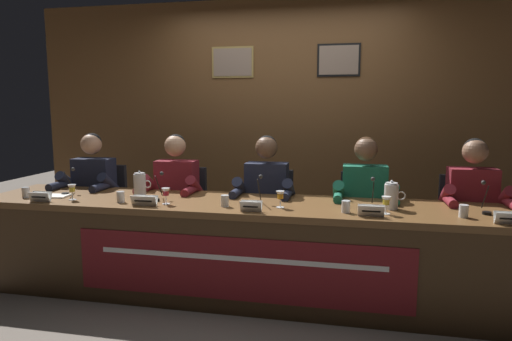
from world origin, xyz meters
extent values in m
plane|color=#70665B|center=(0.00, 0.00, 0.00)|extent=(12.00, 12.00, 0.00)
cube|color=brown|center=(0.00, 1.54, 1.30)|extent=(5.63, 0.12, 2.60)
cube|color=tan|center=(-0.56, 1.47, 1.95)|extent=(0.46, 0.02, 0.33)
cube|color=gray|center=(-0.56, 1.46, 1.95)|extent=(0.42, 0.01, 0.29)
cube|color=black|center=(0.56, 1.47, 1.95)|extent=(0.44, 0.02, 0.33)
cube|color=gray|center=(0.56, 1.46, 1.95)|extent=(0.40, 0.01, 0.29)
cube|color=brown|center=(0.00, 0.00, 0.72)|extent=(4.43, 0.78, 0.05)
cube|color=#402A16|center=(0.00, -0.37, 0.35)|extent=(4.37, 0.04, 0.70)
cube|color=#402A16|center=(-2.17, 0.00, 0.35)|extent=(0.08, 0.70, 0.70)
cube|color=maroon|center=(-0.05, -0.39, 0.35)|extent=(2.41, 0.01, 0.46)
cube|color=white|center=(-0.05, -0.40, 0.43)|extent=(2.05, 0.00, 0.04)
cylinder|color=black|center=(-1.65, 0.49, 0.01)|extent=(0.44, 0.44, 0.02)
cylinder|color=black|center=(-1.65, 0.49, 0.23)|extent=(0.05, 0.05, 0.41)
cube|color=#232328|center=(-1.65, 0.49, 0.45)|extent=(0.44, 0.44, 0.03)
cube|color=#232328|center=(-1.65, 0.69, 0.69)|extent=(0.40, 0.05, 0.44)
cylinder|color=black|center=(-1.75, 0.14, 0.23)|extent=(0.10, 0.10, 0.47)
cylinder|color=black|center=(-1.55, 0.14, 0.23)|extent=(0.10, 0.10, 0.47)
cylinder|color=black|center=(-1.75, 0.29, 0.52)|extent=(0.13, 0.34, 0.13)
cylinder|color=black|center=(-1.55, 0.29, 0.52)|extent=(0.13, 0.34, 0.13)
cube|color=#1E2338|center=(-1.65, 0.46, 0.76)|extent=(0.36, 0.20, 0.48)
sphere|color=tan|center=(-1.65, 0.44, 1.13)|extent=(0.19, 0.19, 0.19)
sphere|color=black|center=(-1.65, 0.45, 1.15)|extent=(0.17, 0.17, 0.17)
cylinder|color=#1E2338|center=(-1.86, 0.36, 0.78)|extent=(0.09, 0.30, 0.25)
cylinder|color=#1E2338|center=(-1.44, 0.36, 0.78)|extent=(0.09, 0.30, 0.25)
cylinder|color=#1E2338|center=(-1.86, 0.20, 0.78)|extent=(0.07, 0.24, 0.07)
cylinder|color=#1E2338|center=(-1.44, 0.20, 0.78)|extent=(0.07, 0.24, 0.07)
cube|color=white|center=(-1.65, -0.33, 0.79)|extent=(0.17, 0.03, 0.08)
cube|color=white|center=(-1.65, -0.29, 0.79)|extent=(0.17, 0.03, 0.08)
cube|color=black|center=(-1.65, -0.33, 0.79)|extent=(0.12, 0.01, 0.01)
cylinder|color=white|center=(-1.44, -0.20, 0.75)|extent=(0.06, 0.06, 0.00)
cylinder|color=white|center=(-1.44, -0.20, 0.78)|extent=(0.01, 0.01, 0.05)
cone|color=white|center=(-1.44, -0.20, 0.84)|extent=(0.06, 0.06, 0.06)
cylinder|color=yellow|center=(-1.44, -0.20, 0.83)|extent=(0.04, 0.04, 0.04)
cylinder|color=silver|center=(-1.87, -0.19, 0.79)|extent=(0.06, 0.06, 0.08)
cylinder|color=silver|center=(-1.87, -0.19, 0.77)|extent=(0.05, 0.05, 0.05)
cylinder|color=black|center=(-1.62, -0.04, 0.76)|extent=(0.06, 0.06, 0.02)
cylinder|color=black|center=(-1.62, 0.03, 0.86)|extent=(0.01, 0.13, 0.18)
sphere|color=#2D2D2D|center=(-1.62, 0.09, 0.95)|extent=(0.03, 0.03, 0.03)
cylinder|color=black|center=(-0.83, 0.49, 0.01)|extent=(0.44, 0.44, 0.02)
cylinder|color=black|center=(-0.83, 0.49, 0.23)|extent=(0.05, 0.05, 0.41)
cube|color=#232328|center=(-0.83, 0.49, 0.45)|extent=(0.44, 0.44, 0.03)
cube|color=#232328|center=(-0.83, 0.69, 0.69)|extent=(0.40, 0.05, 0.44)
cylinder|color=black|center=(-0.93, 0.14, 0.23)|extent=(0.10, 0.10, 0.47)
cylinder|color=black|center=(-0.73, 0.14, 0.23)|extent=(0.10, 0.10, 0.47)
cylinder|color=black|center=(-0.93, 0.29, 0.52)|extent=(0.13, 0.34, 0.13)
cylinder|color=black|center=(-0.73, 0.29, 0.52)|extent=(0.13, 0.34, 0.13)
cube|color=maroon|center=(-0.83, 0.46, 0.76)|extent=(0.36, 0.20, 0.48)
sphere|color=tan|center=(-0.83, 0.44, 1.13)|extent=(0.19, 0.19, 0.19)
sphere|color=black|center=(-0.83, 0.45, 1.15)|extent=(0.17, 0.17, 0.17)
cylinder|color=maroon|center=(-1.04, 0.36, 0.78)|extent=(0.09, 0.30, 0.25)
cylinder|color=maroon|center=(-0.62, 0.36, 0.78)|extent=(0.09, 0.30, 0.25)
cylinder|color=maroon|center=(-1.04, 0.20, 0.78)|extent=(0.07, 0.24, 0.07)
cylinder|color=maroon|center=(-0.62, 0.20, 0.78)|extent=(0.07, 0.24, 0.07)
cube|color=white|center=(-0.79, -0.30, 0.79)|extent=(0.20, 0.03, 0.08)
cube|color=white|center=(-0.79, -0.26, 0.79)|extent=(0.20, 0.03, 0.08)
cube|color=black|center=(-0.79, -0.30, 0.79)|extent=(0.14, 0.01, 0.01)
cylinder|color=white|center=(-0.66, -0.19, 0.75)|extent=(0.06, 0.06, 0.00)
cylinder|color=white|center=(-0.66, -0.19, 0.78)|extent=(0.01, 0.01, 0.05)
cone|color=white|center=(-0.66, -0.19, 0.84)|extent=(0.06, 0.06, 0.06)
cylinder|color=#B21E2D|center=(-0.66, -0.19, 0.83)|extent=(0.04, 0.04, 0.04)
cylinder|color=silver|center=(-1.03, -0.20, 0.79)|extent=(0.06, 0.06, 0.08)
cylinder|color=silver|center=(-1.03, -0.20, 0.77)|extent=(0.05, 0.05, 0.05)
cylinder|color=black|center=(-0.78, -0.11, 0.76)|extent=(0.06, 0.06, 0.02)
cylinder|color=black|center=(-0.78, -0.05, 0.86)|extent=(0.01, 0.13, 0.18)
sphere|color=#2D2D2D|center=(-0.78, 0.02, 0.95)|extent=(0.03, 0.03, 0.03)
cylinder|color=black|center=(0.00, 0.49, 0.01)|extent=(0.44, 0.44, 0.02)
cylinder|color=black|center=(0.00, 0.49, 0.23)|extent=(0.05, 0.05, 0.41)
cube|color=#232328|center=(0.00, 0.49, 0.45)|extent=(0.44, 0.44, 0.03)
cube|color=#232328|center=(0.00, 0.69, 0.69)|extent=(0.40, 0.05, 0.44)
cylinder|color=black|center=(-0.10, 0.14, 0.23)|extent=(0.10, 0.10, 0.47)
cylinder|color=black|center=(0.10, 0.14, 0.23)|extent=(0.10, 0.10, 0.47)
cylinder|color=black|center=(-0.10, 0.29, 0.52)|extent=(0.13, 0.34, 0.13)
cylinder|color=black|center=(0.10, 0.29, 0.52)|extent=(0.13, 0.34, 0.13)
cube|color=#1E2338|center=(0.00, 0.46, 0.76)|extent=(0.36, 0.20, 0.48)
sphere|color=brown|center=(0.00, 0.44, 1.13)|extent=(0.19, 0.19, 0.19)
sphere|color=black|center=(0.00, 0.45, 1.15)|extent=(0.17, 0.17, 0.17)
cylinder|color=#1E2338|center=(-0.21, 0.36, 0.78)|extent=(0.09, 0.30, 0.25)
cylinder|color=#1E2338|center=(0.21, 0.36, 0.78)|extent=(0.09, 0.30, 0.25)
cylinder|color=#1E2338|center=(-0.21, 0.20, 0.78)|extent=(0.07, 0.24, 0.07)
cylinder|color=#1E2338|center=(0.21, 0.20, 0.78)|extent=(0.07, 0.24, 0.07)
cube|color=white|center=(0.03, -0.32, 0.79)|extent=(0.15, 0.03, 0.08)
cube|color=white|center=(0.03, -0.28, 0.79)|extent=(0.15, 0.03, 0.08)
cube|color=black|center=(0.03, -0.32, 0.79)|extent=(0.11, 0.01, 0.01)
cylinder|color=white|center=(0.21, -0.13, 0.75)|extent=(0.06, 0.06, 0.00)
cylinder|color=white|center=(0.21, -0.13, 0.78)|extent=(0.01, 0.01, 0.05)
cone|color=white|center=(0.21, -0.13, 0.84)|extent=(0.06, 0.06, 0.06)
cylinder|color=orange|center=(0.21, -0.13, 0.83)|extent=(0.04, 0.04, 0.04)
cylinder|color=silver|center=(-0.20, -0.18, 0.79)|extent=(0.06, 0.06, 0.08)
cylinder|color=silver|center=(-0.20, -0.18, 0.77)|extent=(0.05, 0.05, 0.05)
cylinder|color=black|center=(0.03, -0.10, 0.76)|extent=(0.06, 0.06, 0.02)
cylinder|color=black|center=(0.03, -0.04, 0.86)|extent=(0.01, 0.13, 0.18)
sphere|color=#2D2D2D|center=(0.03, 0.02, 0.95)|extent=(0.03, 0.03, 0.03)
cylinder|color=black|center=(0.83, 0.49, 0.01)|extent=(0.44, 0.44, 0.02)
cylinder|color=black|center=(0.83, 0.49, 0.23)|extent=(0.05, 0.05, 0.41)
cube|color=#232328|center=(0.83, 0.49, 0.45)|extent=(0.44, 0.44, 0.03)
cube|color=#232328|center=(0.83, 0.69, 0.69)|extent=(0.40, 0.05, 0.44)
cylinder|color=black|center=(0.73, 0.14, 0.23)|extent=(0.10, 0.10, 0.47)
cylinder|color=black|center=(0.93, 0.14, 0.23)|extent=(0.10, 0.10, 0.47)
cylinder|color=black|center=(0.73, 0.29, 0.52)|extent=(0.13, 0.34, 0.13)
cylinder|color=black|center=(0.93, 0.29, 0.52)|extent=(0.13, 0.34, 0.13)
cube|color=#196047|center=(0.83, 0.46, 0.76)|extent=(0.36, 0.20, 0.48)
sphere|color=brown|center=(0.83, 0.44, 1.13)|extent=(0.19, 0.19, 0.19)
sphere|color=#331E0F|center=(0.83, 0.45, 1.15)|extent=(0.17, 0.17, 0.17)
cylinder|color=#196047|center=(0.62, 0.36, 0.78)|extent=(0.09, 0.30, 0.25)
cylinder|color=#196047|center=(1.04, 0.36, 0.78)|extent=(0.09, 0.30, 0.25)
cylinder|color=#196047|center=(0.62, 0.20, 0.78)|extent=(0.07, 0.24, 0.07)
cylinder|color=#196047|center=(1.04, 0.20, 0.78)|extent=(0.07, 0.24, 0.07)
cube|color=white|center=(0.85, -0.29, 0.79)|extent=(0.17, 0.03, 0.08)
cube|color=white|center=(0.85, -0.26, 0.79)|extent=(0.17, 0.03, 0.08)
cube|color=black|center=(0.85, -0.29, 0.79)|extent=(0.12, 0.01, 0.01)
cylinder|color=white|center=(0.95, -0.18, 0.75)|extent=(0.06, 0.06, 0.00)
cylinder|color=white|center=(0.95, -0.18, 0.78)|extent=(0.01, 0.01, 0.05)
cone|color=white|center=(0.95, -0.18, 0.84)|extent=(0.06, 0.06, 0.06)
cylinder|color=yellow|center=(0.95, -0.18, 0.83)|extent=(0.04, 0.04, 0.04)
cylinder|color=silver|center=(0.68, -0.19, 0.79)|extent=(0.06, 0.06, 0.08)
cylinder|color=silver|center=(0.68, -0.19, 0.77)|extent=(0.05, 0.05, 0.05)
cylinder|color=black|center=(0.87, -0.05, 0.76)|extent=(0.06, 0.06, 0.02)
cylinder|color=black|center=(0.87, 0.02, 0.86)|extent=(0.01, 0.13, 0.18)
sphere|color=#2D2D2D|center=(0.87, 0.08, 0.95)|extent=(0.03, 0.03, 0.03)
cylinder|color=black|center=(1.65, 0.49, 0.01)|extent=(0.44, 0.44, 0.02)
cylinder|color=black|center=(1.65, 0.49, 0.23)|extent=(0.05, 0.05, 0.41)
cube|color=#232328|center=(1.65, 0.49, 0.45)|extent=(0.44, 0.44, 0.03)
cube|color=#232328|center=(1.65, 0.69, 0.69)|extent=(0.40, 0.05, 0.44)
cylinder|color=black|center=(1.55, 0.14, 0.23)|extent=(0.10, 0.10, 0.47)
cylinder|color=black|center=(1.75, 0.14, 0.23)|extent=(0.10, 0.10, 0.47)
cylinder|color=black|center=(1.55, 0.29, 0.52)|extent=(0.13, 0.34, 0.13)
cylinder|color=black|center=(1.75, 0.29, 0.52)|extent=(0.13, 0.34, 0.13)
cube|color=maroon|center=(1.65, 0.46, 0.76)|extent=(0.36, 0.20, 0.48)
sphere|color=#8E664C|center=(1.65, 0.44, 1.13)|extent=(0.19, 0.19, 0.19)
sphere|color=black|center=(1.65, 0.45, 1.15)|extent=(0.17, 0.17, 0.17)
cylinder|color=maroon|center=(1.44, 0.36, 0.78)|extent=(0.09, 0.30, 0.25)
cylinder|color=maroon|center=(1.86, 0.36, 0.78)|extent=(0.09, 0.30, 0.25)
cylinder|color=maroon|center=(1.44, 0.20, 0.78)|extent=(0.07, 0.24, 0.07)
cylinder|color=maroon|center=(1.86, 0.20, 0.78)|extent=(0.07, 0.24, 0.07)
cube|color=white|center=(1.68, -0.32, 0.79)|extent=(0.16, 0.03, 0.08)
cube|color=white|center=(1.68, -0.29, 0.79)|extent=(0.16, 0.03, 0.08)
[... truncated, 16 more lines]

